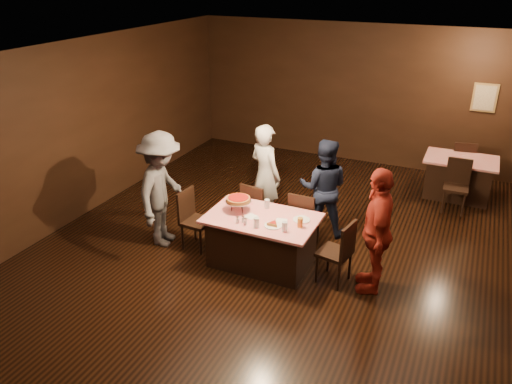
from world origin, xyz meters
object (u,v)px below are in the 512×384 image
diner_grey_knit (162,190)px  glass_front_right (285,227)px  main_table (262,240)px  chair_back_far (461,163)px  diner_white_jacket (265,175)px  glass_back (267,204)px  chair_back_near (456,187)px  glass_amber (300,223)px  chair_far_right (305,219)px  diner_red_shirt (377,231)px  diner_navy_hoodie (323,188)px  back_table (458,177)px  glass_front_left (256,222)px  plate_empty (301,220)px  chair_end_right (334,251)px  pizza_stand (238,199)px  chair_end_left (197,220)px  chair_far_left (258,209)px

diner_grey_knit → glass_front_right: 2.12m
main_table → chair_back_far: (2.45, 4.33, 0.09)m
diner_white_jacket → glass_back: (0.42, -0.90, -0.04)m
chair_back_near → glass_amber: bearing=-122.7°
chair_far_right → diner_red_shirt: 1.46m
diner_red_shirt → glass_back: size_ratio=12.69×
diner_navy_hoodie → back_table: bearing=-140.4°
main_table → glass_front_left: (0.05, -0.30, 0.46)m
plate_empty → glass_front_right: glass_front_right is taller
chair_end_right → plate_empty: size_ratio=3.80×
chair_end_right → glass_amber: 0.62m
diner_navy_hoodie → diner_grey_knit: 2.56m
glass_back → back_table: bearing=53.9°
glass_front_left → glass_back: size_ratio=1.00×
back_table → pizza_stand: (-2.85, -3.68, 0.57)m
main_table → diner_white_jacket: 1.38m
back_table → chair_back_far: size_ratio=1.37×
chair_back_near → glass_back: size_ratio=6.79×
chair_end_left → glass_front_right: (1.55, -0.25, 0.37)m
chair_far_right → glass_amber: 0.90m
chair_end_left → chair_back_near: 4.67m
glass_front_left → glass_back: (-0.10, 0.60, 0.00)m
diner_white_jacket → diner_navy_hoodie: size_ratio=1.08×
chair_end_right → diner_red_shirt: size_ratio=0.53×
glass_amber → plate_empty: bearing=104.0°
chair_far_left → chair_end_right: same height
glass_amber → back_table: bearing=63.9°
back_table → chair_end_left: chair_end_left is taller
plate_empty → diner_white_jacket: bearing=134.2°
chair_end_right → diner_grey_knit: size_ratio=0.51×
chair_far_left → diner_red_shirt: size_ratio=0.53×
diner_navy_hoodie → chair_end_right: bearing=102.1°
back_table → chair_end_right: bearing=-109.9°
glass_front_left → glass_back: same height
chair_end_left → glass_amber: (1.70, -0.05, 0.37)m
back_table → plate_empty: 4.07m
glass_amber → glass_back: bearing=151.7°
diner_white_jacket → glass_back: bearing=140.0°
chair_back_far → diner_navy_hoodie: 3.64m
main_table → glass_front_right: size_ratio=11.43×
main_table → chair_end_left: size_ratio=1.68×
pizza_stand → glass_front_left: bearing=-37.9°
back_table → chair_back_far: chair_back_far is taller
chair_back_near → diner_grey_knit: size_ratio=0.51×
chair_far_left → main_table: bearing=125.9°
main_table → back_table: same height
chair_far_left → diner_grey_knit: 1.57m
chair_back_far → glass_front_left: chair_back_far is taller
chair_back_far → pizza_stand: pizza_stand is taller
chair_end_right → diner_grey_knit: diner_grey_knit is taller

